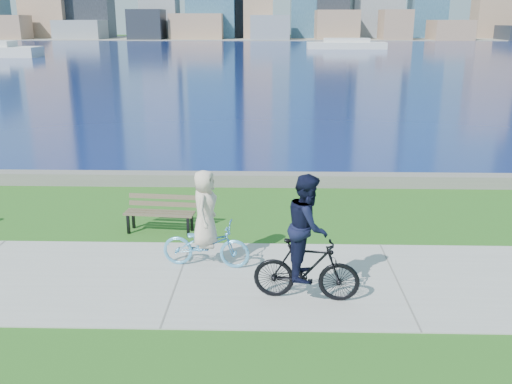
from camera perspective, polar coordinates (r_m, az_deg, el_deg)
ground at (r=10.66m, az=-7.80°, el=-8.69°), size 320.00×320.00×0.00m
concrete_path at (r=10.65m, az=-7.81°, el=-8.64°), size 80.00×3.50×0.02m
seawall at (r=16.36m, az=-4.42°, el=1.30°), size 90.00×0.50×0.35m
bay_water at (r=81.61m, az=0.40°, el=13.79°), size 320.00×131.00×0.01m
far_shore at (r=139.55m, az=0.91°, el=15.15°), size 320.00×30.00×0.12m
ferry_far at (r=91.77m, az=9.03°, el=14.37°), size 12.04×3.44×1.63m
park_bench at (r=12.89m, az=-9.51°, el=-1.80°), size 1.60×0.68×0.80m
cyclist_woman at (r=10.85m, az=-5.07°, el=-3.94°), size 0.78×1.74×1.90m
cyclist_man at (r=9.51m, az=5.13°, el=-5.64°), size 0.75×1.83×2.19m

